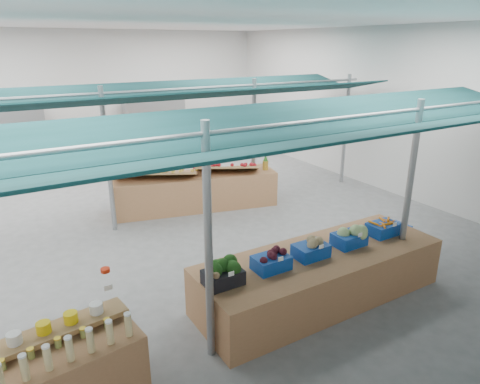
{
  "coord_description": "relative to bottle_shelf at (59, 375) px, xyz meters",
  "views": [
    {
      "loc": [
        -2.99,
        -8.06,
        3.76
      ],
      "look_at": [
        0.86,
        -1.6,
        1.14
      ],
      "focal_mm": 32.0,
      "sensor_mm": 36.0,
      "label": 1
    }
  ],
  "objects": [
    {
      "name": "vendor_left",
      "position": [
        2.6,
        5.82,
        0.36
      ],
      "size": [
        0.64,
        0.5,
        1.56
      ],
      "primitive_type": "imported",
      "rotation": [
        0.0,
        0.0,
        2.9
      ],
      "color": "#1C3CBA",
      "rests_on": "floor"
    },
    {
      "name": "vendor_right",
      "position": [
        4.4,
        5.82,
        0.36
      ],
      "size": [
        0.87,
        0.75,
        1.56
      ],
      "primitive_type": "imported",
      "rotation": [
        0.0,
        0.0,
        2.9
      ],
      "color": "maroon",
      "rests_on": "floor"
    },
    {
      "name": "pineapple",
      "position": [
        5.49,
        4.21,
        0.6
      ],
      "size": [
        0.14,
        0.14,
        0.39
      ],
      "rotation": [
        0.0,
        0.0,
        -0.48
      ],
      "color": "#8C6019",
      "rests_on": "fruit_counter"
    },
    {
      "name": "bottle_shelf",
      "position": [
        0.0,
        0.0,
        0.0
      ],
      "size": [
        1.79,
        1.25,
        1.04
      ],
      "rotation": [
        0.0,
        0.0,
        0.13
      ],
      "color": "#926340",
      "rests_on": "floor"
    },
    {
      "name": "pole_ribbon",
      "position": [
        0.75,
        0.75,
        0.66
      ],
      "size": [
        0.12,
        0.12,
        0.28
      ],
      "color": "red",
      "rests_on": "pole_grid"
    },
    {
      "name": "crate_stack",
      "position": [
        5.78,
        0.49,
        -0.09
      ],
      "size": [
        0.57,
        0.42,
        0.66
      ],
      "primitive_type": "cube",
      "rotation": [
        0.0,
        0.0,
        0.07
      ],
      "color": "#0E3C99",
      "rests_on": "floor"
    },
    {
      "name": "floor",
      "position": [
        2.77,
        3.92,
        -0.42
      ],
      "size": [
        13.0,
        13.0,
        0.0
      ],
      "primitive_type": "plane",
      "color": "slate",
      "rests_on": "ground"
    },
    {
      "name": "crate_beets",
      "position": [
        2.88,
        0.2,
        0.48
      ],
      "size": [
        0.5,
        0.4,
        0.29
      ],
      "rotation": [
        0.0,
        0.0,
        0.0
      ],
      "color": "#0E3C99",
      "rests_on": "veg_counter"
    },
    {
      "name": "back_shelving_left",
      "position": [
        0.27,
        9.92,
        0.58
      ],
      "size": [
        2.0,
        0.5,
        2.0
      ],
      "primitive_type": "cube",
      "color": "#B23F33",
      "rests_on": "floor"
    },
    {
      "name": "crate_cabbage",
      "position": [
        4.36,
        0.2,
        0.51
      ],
      "size": [
        0.5,
        0.4,
        0.35
      ],
      "rotation": [
        0.0,
        0.0,
        0.0
      ],
      "color": "#0E3C99",
      "rests_on": "veg_counter"
    },
    {
      "name": "hall",
      "position": [
        2.77,
        5.36,
        2.23
      ],
      "size": [
        13.0,
        13.0,
        13.0
      ],
      "color": "silver",
      "rests_on": "ground"
    },
    {
      "name": "apple_heap_red",
      "position": [
        4.54,
        4.44,
        0.58
      ],
      "size": [
        1.65,
        1.31,
        0.27
      ],
      "rotation": [
        0.0,
        0.0,
        -0.48
      ],
      "color": "#997247",
      "rests_on": "fruit_counter"
    },
    {
      "name": "crate_broccoli",
      "position": [
        2.11,
        0.2,
        0.51
      ],
      "size": [
        0.5,
        0.4,
        0.35
      ],
      "rotation": [
        0.0,
        0.0,
        0.0
      ],
      "color": "black",
      "rests_on": "veg_counter"
    },
    {
      "name": "sparrow",
      "position": [
        1.94,
        0.07,
        0.6
      ],
      "size": [
        0.12,
        0.09,
        0.11
      ],
      "rotation": [
        0.0,
        0.0,
        0.0
      ],
      "color": "brown",
      "rests_on": "crate_broccoli"
    },
    {
      "name": "back_shelving_right",
      "position": [
        4.77,
        9.92,
        0.58
      ],
      "size": [
        2.0,
        0.5,
        2.0
      ],
      "primitive_type": "cube",
      "color": "#B23F33",
      "rests_on": "floor"
    },
    {
      "name": "far_counter",
      "position": [
        4.24,
        9.1,
        0.07
      ],
      "size": [
        5.41,
        1.14,
        0.97
      ],
      "primitive_type": "cube",
      "rotation": [
        0.0,
        0.0,
        -0.01
      ],
      "color": "#926340",
      "rests_on": "floor"
    },
    {
      "name": "pole_grid",
      "position": [
        3.52,
        2.17,
        1.39
      ],
      "size": [
        10.0,
        4.6,
        3.0
      ],
      "color": "gray",
      "rests_on": "floor"
    },
    {
      "name": "apple_heap_yellow",
      "position": [
        2.88,
        4.84,
        0.58
      ],
      "size": [
        2.01,
        1.49,
        0.27
      ],
      "rotation": [
        0.0,
        0.0,
        -0.48
      ],
      "color": "#997247",
      "rests_on": "fruit_counter"
    },
    {
      "name": "crate_celeriac",
      "position": [
        3.59,
        0.2,
        0.49
      ],
      "size": [
        0.5,
        0.4,
        0.31
      ],
      "rotation": [
        0.0,
        0.0,
        0.0
      ],
      "color": "#0E3C99",
      "rests_on": "veg_counter"
    },
    {
      "name": "fruit_counter",
      "position": [
        3.8,
        4.72,
        -0.0
      ],
      "size": [
        4.0,
        1.82,
        0.83
      ],
      "primitive_type": "cube",
      "rotation": [
        0.0,
        0.0,
        -0.24
      ],
      "color": "#926340",
      "rests_on": "floor"
    },
    {
      "name": "awnings",
      "position": [
        3.52,
        2.17,
        2.36
      ],
      "size": [
        9.5,
        7.08,
        0.3
      ],
      "color": "black",
      "rests_on": "pole_grid"
    },
    {
      "name": "crate_carrots",
      "position": [
        5.12,
        0.2,
        0.46
      ],
      "size": [
        0.5,
        0.4,
        0.29
      ],
      "rotation": [
        0.0,
        0.0,
        0.0
      ],
      "color": "#0E3C99",
      "rests_on": "veg_counter"
    },
    {
      "name": "veg_counter",
      "position": [
        3.81,
        0.2,
        -0.03
      ],
      "size": [
        3.95,
        1.32,
        0.77
      ],
      "primitive_type": "cube",
      "rotation": [
        0.0,
        0.0,
        0.0
      ],
      "color": "#926340",
      "rests_on": "floor"
    }
  ]
}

